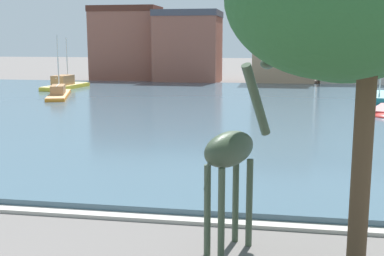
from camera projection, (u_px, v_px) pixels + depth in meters
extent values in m
cube|color=#3D5666|center=(208.00, 110.00, 38.86)|extent=(87.55, 47.16, 0.31)
cube|color=#ADA89E|center=(107.00, 215.00, 15.75)|extent=(87.55, 0.50, 0.12)
cylinder|color=#3D4C38|center=(236.00, 199.00, 13.66)|extent=(0.18, 0.18, 2.43)
cylinder|color=#3D4C38|center=(249.00, 203.00, 13.36)|extent=(0.18, 0.18, 2.43)
cylinder|color=#3D4C38|center=(207.00, 211.00, 12.76)|extent=(0.18, 0.18, 2.43)
cylinder|color=#3D4C38|center=(221.00, 215.00, 12.46)|extent=(0.18, 0.18, 2.43)
ellipsoid|color=#3D4C38|center=(230.00, 149.00, 12.79)|extent=(1.59, 1.97, 0.93)
cylinder|color=#3D4C38|center=(256.00, 100.00, 13.45)|extent=(0.90, 1.22, 2.08)
ellipsoid|color=#3D4C38|center=(268.00, 64.00, 13.67)|extent=(0.57, 0.65, 0.31)
cone|color=#3D4C38|center=(266.00, 55.00, 13.67)|extent=(0.07, 0.07, 0.18)
cone|color=#3D4C38|center=(270.00, 55.00, 13.57)|extent=(0.07, 0.07, 0.18)
cylinder|color=#3D4C38|center=(207.00, 170.00, 12.20)|extent=(0.18, 0.25, 0.99)
cube|color=teal|center=(379.00, 99.00, 44.07)|extent=(3.26, 7.38, 0.79)
ellipsoid|color=teal|center=(380.00, 95.00, 47.18)|extent=(2.12, 2.79, 0.75)
cube|color=#6EA5A8|center=(379.00, 94.00, 44.00)|extent=(3.19, 7.23, 0.06)
cylinder|color=silver|center=(382.00, 58.00, 43.93)|extent=(0.12, 0.12, 6.41)
cylinder|color=silver|center=(380.00, 85.00, 43.19)|extent=(0.60, 2.47, 0.08)
cube|color=orange|center=(59.00, 97.00, 46.43)|extent=(4.37, 8.45, 0.58)
ellipsoid|color=orange|center=(62.00, 93.00, 50.29)|extent=(2.39, 3.26, 0.55)
cube|color=#E2A56E|center=(59.00, 94.00, 46.38)|extent=(4.29, 8.28, 0.06)
cube|color=#9E7047|center=(58.00, 90.00, 45.69)|extent=(2.08, 3.15, 0.83)
cylinder|color=silver|center=(58.00, 64.00, 46.51)|extent=(0.12, 0.12, 5.48)
cylinder|color=silver|center=(58.00, 85.00, 45.41)|extent=(1.06, 2.79, 0.08)
cube|color=gold|center=(66.00, 88.00, 54.40)|extent=(2.83, 7.47, 0.69)
ellipsoid|color=gold|center=(81.00, 85.00, 57.69)|extent=(2.17, 2.72, 0.65)
cube|color=#DFCD77|center=(66.00, 85.00, 54.33)|extent=(2.78, 7.32, 0.06)
cube|color=#9E7047|center=(63.00, 80.00, 53.71)|extent=(1.74, 2.68, 1.05)
cylinder|color=silver|center=(67.00, 61.00, 54.41)|extent=(0.12, 0.12, 5.15)
cylinder|color=silver|center=(62.00, 77.00, 53.49)|extent=(0.32, 2.55, 0.08)
cylinder|color=brown|center=(361.00, 181.00, 11.29)|extent=(0.44, 0.44, 4.79)
ellipsoid|color=#285B2D|center=(371.00, 9.00, 10.62)|extent=(3.06, 3.06, 2.30)
ellipsoid|color=#285B2D|center=(346.00, 18.00, 11.98)|extent=(4.19, 4.19, 3.14)
cube|color=#8E5142|center=(126.00, 47.00, 67.75)|extent=(8.95, 5.74, 9.27)
cube|color=#51281E|center=(125.00, 9.00, 66.86)|extent=(9.13, 5.86, 0.80)
cube|color=#8E5142|center=(189.00, 50.00, 65.00)|extent=(8.08, 7.86, 8.52)
cube|color=#42424C|center=(189.00, 14.00, 64.19)|extent=(8.24, 8.02, 0.80)
cube|color=tan|center=(284.00, 41.00, 63.13)|extent=(7.60, 7.37, 10.92)
cube|color=beige|center=(355.00, 43.00, 63.87)|extent=(8.89, 7.33, 10.37)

